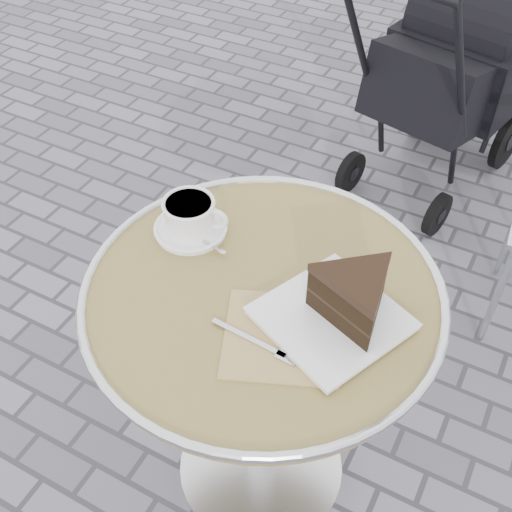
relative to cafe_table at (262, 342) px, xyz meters
The scene contains 5 objects.
ground 0.57m from the cafe_table, ahead, with size 80.00×80.00×0.00m, color slate.
cafe_table is the anchor object (origin of this frame).
cappuccino_set 0.30m from the cafe_table, 159.29° to the left, with size 0.18×0.15×0.08m.
cake_plate_set 0.28m from the cafe_table, ahead, with size 0.38×0.36×0.13m.
baby_stroller 1.55m from the cafe_table, 89.49° to the left, with size 0.61×1.00×0.97m.
Camera 1 is at (0.38, -0.75, 1.66)m, focal length 45.00 mm.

